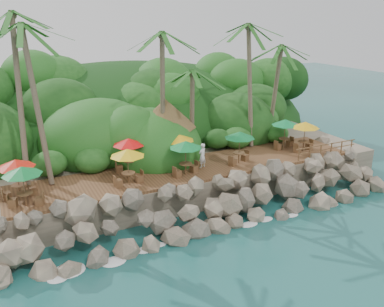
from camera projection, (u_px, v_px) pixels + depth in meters
name	position (u px, v px, depth m)	size (l,w,h in m)	color
ground	(234.00, 232.00, 25.88)	(140.00, 140.00, 0.00)	#19514F
land_base	(146.00, 146.00, 39.11)	(32.00, 25.20, 2.10)	gray
jungle_hill	(123.00, 137.00, 45.81)	(44.80, 28.00, 15.40)	#143811
seawall	(219.00, 203.00, 27.20)	(29.00, 4.00, 2.30)	gray
terrace	(192.00, 169.00, 30.26)	(26.00, 5.00, 0.20)	brown
jungle_foliage	(150.00, 160.00, 38.60)	(44.00, 16.00, 12.00)	#143811
foam_line	(231.00, 229.00, 26.13)	(25.20, 0.80, 0.06)	white
palms	(166.00, 36.00, 29.21)	(26.46, 7.12, 12.24)	brown
palapa	(166.00, 113.00, 31.62)	(4.75, 4.75, 4.60)	brown
dining_clusters	(176.00, 144.00, 28.84)	(24.04, 4.95, 2.48)	brown
railing	(326.00, 149.00, 32.52)	(6.10, 0.10, 1.00)	brown
waiter	(202.00, 156.00, 29.95)	(0.68, 0.44, 1.85)	white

